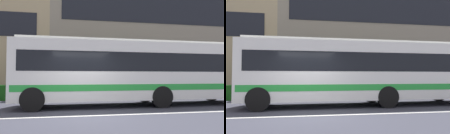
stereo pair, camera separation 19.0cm
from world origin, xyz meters
The scene contains 5 objects.
ground_plane centered at (0.00, 0.00, 0.00)m, with size 160.00×160.00×0.00m, color #3B3C48.
lane_centre_line centered at (0.00, 0.00, 0.00)m, with size 60.00×0.16×0.01m, color silver.
hedge_row_far centered at (-2.60, 6.66, 0.45)m, with size 23.15×1.10×0.91m, color #185416.
apartment_block_right centered at (9.20, 14.99, 6.26)m, with size 22.54×10.44×12.52m.
transit_bus centered at (2.91, 2.64, 1.75)m, with size 11.96×2.78×3.17m.
Camera 2 is at (-0.38, -8.33, 1.43)m, focal length 36.09 mm.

